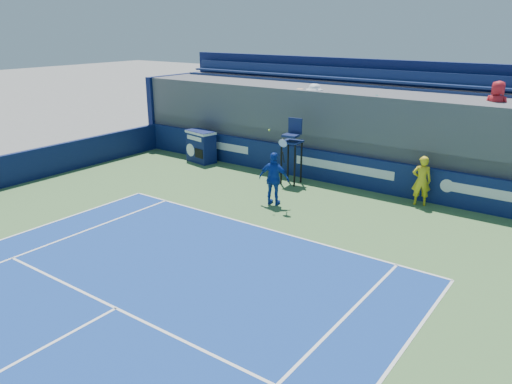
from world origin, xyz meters
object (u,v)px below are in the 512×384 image
Objects in this scene: ball_person at (421,181)px; tennis_player at (274,179)px; match_clock at (201,146)px; umpire_chair at (292,144)px.

ball_person is 4.89m from tennis_player.
match_clock is 0.56× the size of tennis_player.
tennis_player is at bearing -25.44° from match_clock.
umpire_chair is at bearing -3.89° from match_clock.
tennis_player is at bearing -71.52° from umpire_chair.
ball_person is 0.68× the size of umpire_chair.
match_clock is at bearing -22.39° from ball_person.
ball_person reaches higher than match_clock.
umpire_chair reaches higher than match_clock.
tennis_player is at bearing 12.25° from ball_person.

